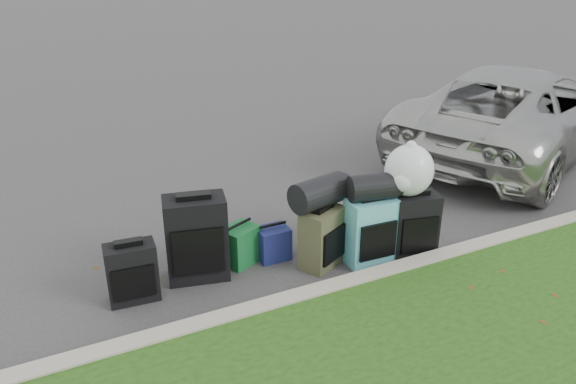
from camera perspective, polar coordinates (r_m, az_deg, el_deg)
name	(u,v)px	position (r m, az deg, el deg)	size (l,w,h in m)	color
ground	(305,244)	(6.02, 1.70, -5.31)	(120.00, 120.00, 0.00)	#383535
curb	(356,284)	(5.25, 6.89, -9.30)	(120.00, 0.18, 0.15)	#9E937F
suv	(517,111)	(9.13, 22.21, 7.63)	(2.21, 4.80, 1.33)	#B7B7B2
suitcase_small_black	(132,273)	(5.20, -15.56, -7.89)	(0.44, 0.24, 0.55)	black
suitcase_large_black_left	(196,238)	(5.34, -9.28, -4.66)	(0.57, 0.34, 0.82)	black
suitcase_olive	(322,238)	(5.52, 3.46, -4.65)	(0.44, 0.27, 0.60)	#373823
suitcase_teal	(370,231)	(5.61, 8.34, -3.96)	(0.48, 0.28, 0.68)	teal
suitcase_large_black_right	(414,225)	(5.80, 12.65, -3.33)	(0.45, 0.27, 0.68)	black
tote_green	(240,245)	(5.62, -4.90, -5.39)	(0.34, 0.27, 0.39)	#16632C
tote_navy	(273,243)	(5.69, -1.54, -5.22)	(0.32, 0.25, 0.34)	navy
duffel_left	(319,193)	(5.38, 3.19, -0.07)	(0.30, 0.30, 0.56)	black
duffel_right	(373,187)	(5.42, 8.60, 0.50)	(0.26, 0.26, 0.46)	black
trash_bag	(409,170)	(5.58, 12.21, 2.17)	(0.49, 0.49, 0.49)	white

